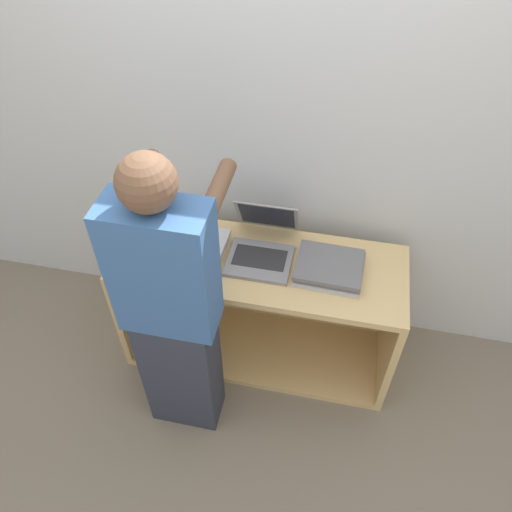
{
  "coord_description": "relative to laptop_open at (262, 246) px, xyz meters",
  "views": [
    {
      "loc": [
        0.33,
        -1.39,
        2.47
      ],
      "look_at": [
        0.0,
        0.18,
        0.85
      ],
      "focal_mm": 35.0,
      "sensor_mm": 36.0,
      "label": 1
    }
  ],
  "objects": [
    {
      "name": "inventory_tag",
      "position": [
        -0.34,
        -0.13,
        0.02
      ],
      "size": [
        0.06,
        0.02,
        0.01
      ],
      "color": "red",
      "rests_on": "laptop_stack_left"
    },
    {
      "name": "laptop_open",
      "position": [
        0.0,
        0.0,
        0.0
      ],
      "size": [
        0.31,
        0.39,
        0.25
      ],
      "color": "gray",
      "rests_on": "cart"
    },
    {
      "name": "laptop_stack_left",
      "position": [
        -0.33,
        -0.06,
        -0.02
      ],
      "size": [
        0.33,
        0.28,
        0.07
      ],
      "color": "#B7B7BC",
      "rests_on": "cart"
    },
    {
      "name": "laptop_stack_right",
      "position": [
        0.34,
        -0.06,
        -0.02
      ],
      "size": [
        0.32,
        0.28,
        0.07
      ],
      "color": "#B7B7BC",
      "rests_on": "cart"
    },
    {
      "name": "person",
      "position": [
        -0.28,
        -0.5,
        0.02
      ],
      "size": [
        0.4,
        0.52,
        1.59
      ],
      "color": "#2D3342",
      "rests_on": "ground_plane"
    },
    {
      "name": "ground_plane",
      "position": [
        0.0,
        -0.33,
        -0.78
      ],
      "size": [
        12.0,
        12.0,
        0.0
      ],
      "primitive_type": "plane",
      "color": "#756B5B"
    },
    {
      "name": "cart",
      "position": [
        0.0,
        0.01,
        -0.41
      ],
      "size": [
        1.43,
        0.53,
        0.73
      ],
      "color": "tan",
      "rests_on": "ground_plane"
    },
    {
      "name": "wall_back",
      "position": [
        0.0,
        0.3,
        0.42
      ],
      "size": [
        8.0,
        0.05,
        2.4
      ],
      "color": "silver",
      "rests_on": "ground_plane"
    }
  ]
}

